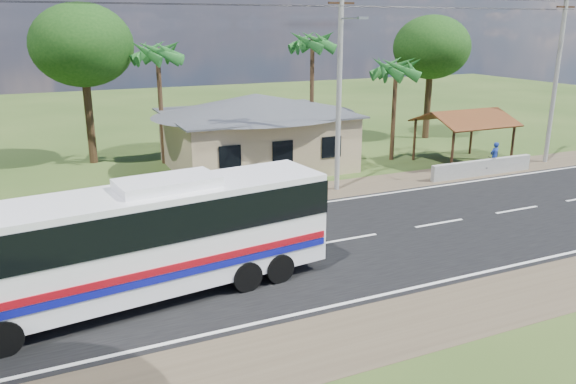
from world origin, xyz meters
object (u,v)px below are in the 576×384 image
waiting_shed (465,119)px  motorcycle (484,166)px  coach_bus (139,234)px  person (494,156)px

waiting_shed → motorcycle: (-0.81, -2.85, -2.23)m
coach_bus → motorcycle: bearing=12.5°
waiting_shed → person: size_ratio=3.04×
motorcycle → person: person is taller
coach_bus → motorcycle: coach_bus is taller
motorcycle → person: size_ratio=1.10×
waiting_shed → motorcycle: bearing=-106.0°
coach_bus → motorcycle: (20.72, 7.45, -1.69)m
waiting_shed → person: (0.42, -2.33, -1.87)m
coach_bus → person: size_ratio=7.32×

